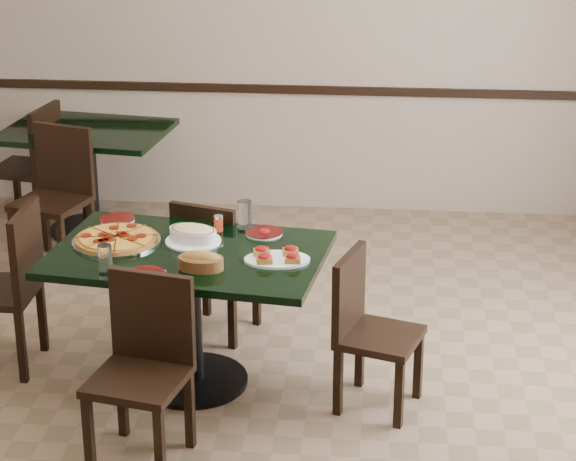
# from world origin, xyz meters

# --- Properties ---
(floor) EXTENTS (5.50, 5.50, 0.00)m
(floor) POSITION_xyz_m (0.00, 0.00, 0.00)
(floor) COLOR #7E6048
(floor) RESTS_ON ground
(room_shell) EXTENTS (5.50, 5.50, 5.50)m
(room_shell) POSITION_xyz_m (1.02, 1.73, 1.17)
(room_shell) COLOR silver
(room_shell) RESTS_ON floor
(main_table) EXTENTS (1.46, 1.05, 0.75)m
(main_table) POSITION_xyz_m (-0.34, 0.03, 0.57)
(main_table) COLOR black
(main_table) RESTS_ON floor
(back_table) EXTENTS (1.18, 0.93, 0.75)m
(back_table) POSITION_xyz_m (-1.42, 2.12, 0.52)
(back_table) COLOR black
(back_table) RESTS_ON floor
(chair_far) EXTENTS (0.48, 0.48, 0.82)m
(chair_far) POSITION_xyz_m (-0.31, 0.57, 0.46)
(chair_far) COLOR black
(chair_far) RESTS_ON floor
(chair_near) EXTENTS (0.49, 0.49, 0.87)m
(chair_near) POSITION_xyz_m (-0.44, -0.64, 0.49)
(chair_near) COLOR black
(chair_near) RESTS_ON floor
(chair_right) EXTENTS (0.47, 0.47, 0.81)m
(chair_right) POSITION_xyz_m (0.56, -0.10, 0.45)
(chair_right) COLOR black
(chair_right) RESTS_ON floor
(chair_left) EXTENTS (0.42, 0.42, 0.90)m
(chair_left) POSITION_xyz_m (-1.32, 0.14, 0.50)
(chair_left) COLOR black
(chair_left) RESTS_ON floor
(back_chair_near) EXTENTS (0.52, 0.52, 0.90)m
(back_chair_near) POSITION_xyz_m (-1.48, 1.59, 0.50)
(back_chair_near) COLOR black
(back_chair_near) RESTS_ON floor
(back_chair_left) EXTENTS (0.48, 0.48, 0.88)m
(back_chair_left) POSITION_xyz_m (-1.82, 2.18, 0.49)
(back_chair_left) COLOR black
(back_chair_left) RESTS_ON floor
(pepperoni_pizza) EXTENTS (0.45, 0.45, 0.04)m
(pepperoni_pizza) POSITION_xyz_m (-0.73, 0.11, 0.77)
(pepperoni_pizza) COLOR silver
(pepperoni_pizza) RESTS_ON main_table
(lasagna_casserole) EXTENTS (0.30, 0.29, 0.09)m
(lasagna_casserole) POSITION_xyz_m (-0.34, 0.15, 0.80)
(lasagna_casserole) COLOR white
(lasagna_casserole) RESTS_ON main_table
(bread_basket) EXTENTS (0.24, 0.17, 0.09)m
(bread_basket) POSITION_xyz_m (-0.24, -0.19, 0.79)
(bread_basket) COLOR brown
(bread_basket) RESTS_ON main_table
(bruschetta_platter) EXTENTS (0.35, 0.25, 0.05)m
(bruschetta_platter) POSITION_xyz_m (0.12, -0.06, 0.77)
(bruschetta_platter) COLOR white
(bruschetta_platter) RESTS_ON main_table
(side_plate_near) EXTENTS (0.20, 0.20, 0.02)m
(side_plate_near) POSITION_xyz_m (-0.49, -0.31, 0.76)
(side_plate_near) COLOR white
(side_plate_near) RESTS_ON main_table
(side_plate_far_r) EXTENTS (0.20, 0.20, 0.03)m
(side_plate_far_r) POSITION_xyz_m (0.01, 0.29, 0.76)
(side_plate_far_r) COLOR white
(side_plate_far_r) RESTS_ON main_table
(side_plate_far_l) EXTENTS (0.19, 0.19, 0.02)m
(side_plate_far_l) POSITION_xyz_m (-0.79, 0.41, 0.76)
(side_plate_far_l) COLOR white
(side_plate_far_l) RESTS_ON main_table
(napkin_setting) EXTENTS (0.16, 0.16, 0.01)m
(napkin_setting) POSITION_xyz_m (-0.48, -0.31, 0.75)
(napkin_setting) COLOR white
(napkin_setting) RESTS_ON main_table
(water_glass_a) EXTENTS (0.08, 0.08, 0.17)m
(water_glass_a) POSITION_xyz_m (-0.09, 0.33, 0.83)
(water_glass_a) COLOR white
(water_glass_a) RESTS_ON main_table
(water_glass_b) EXTENTS (0.07, 0.07, 0.15)m
(water_glass_b) POSITION_xyz_m (-0.69, -0.29, 0.82)
(water_glass_b) COLOR white
(water_glass_b) RESTS_ON main_table
(pepper_shaker) EXTENTS (0.05, 0.05, 0.08)m
(pepper_shaker) POSITION_xyz_m (-0.23, 0.31, 0.79)
(pepper_shaker) COLOR red
(pepper_shaker) RESTS_ON main_table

